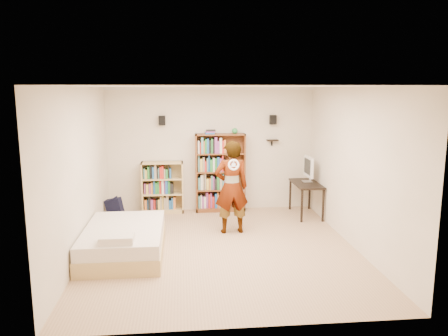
# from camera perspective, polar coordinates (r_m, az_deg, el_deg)

# --- Properties ---
(ground) EXTENTS (4.50, 5.00, 0.01)m
(ground) POSITION_cam_1_polar(r_m,az_deg,el_deg) (7.50, -0.32, -10.48)
(ground) COLOR tan
(ground) RESTS_ON ground
(room_shell) EXTENTS (4.52, 5.02, 2.71)m
(room_shell) POSITION_cam_1_polar(r_m,az_deg,el_deg) (7.07, -0.34, 2.98)
(room_shell) COLOR silver
(room_shell) RESTS_ON ground
(crown_molding) EXTENTS (4.50, 5.00, 0.06)m
(crown_molding) POSITION_cam_1_polar(r_m,az_deg,el_deg) (7.02, -0.34, 10.36)
(crown_molding) COLOR silver
(crown_molding) RESTS_ON room_shell
(speaker_left) EXTENTS (0.14, 0.12, 0.20)m
(speaker_left) POSITION_cam_1_polar(r_m,az_deg,el_deg) (9.42, -8.10, 6.17)
(speaker_left) COLOR black
(speaker_left) RESTS_ON room_shell
(speaker_right) EXTENTS (0.14, 0.12, 0.20)m
(speaker_right) POSITION_cam_1_polar(r_m,az_deg,el_deg) (9.62, 6.42, 6.29)
(speaker_right) COLOR black
(speaker_right) RESTS_ON room_shell
(wall_shelf) EXTENTS (0.25, 0.16, 0.02)m
(wall_shelf) POSITION_cam_1_polar(r_m,az_deg,el_deg) (9.67, 6.35, 3.63)
(wall_shelf) COLOR black
(wall_shelf) RESTS_ON room_shell
(tall_bookshelf) EXTENTS (1.08, 0.31, 1.71)m
(tall_bookshelf) POSITION_cam_1_polar(r_m,az_deg,el_deg) (9.54, -0.48, -0.63)
(tall_bookshelf) COLOR brown
(tall_bookshelf) RESTS_ON ground
(low_bookshelf) EXTENTS (0.89, 0.33, 1.11)m
(low_bookshelf) POSITION_cam_1_polar(r_m,az_deg,el_deg) (9.56, -8.02, -2.52)
(low_bookshelf) COLOR #D9BD74
(low_bookshelf) RESTS_ON ground
(computer_desk) EXTENTS (0.52, 1.03, 0.71)m
(computer_desk) POSITION_cam_1_polar(r_m,az_deg,el_deg) (9.46, 10.65, -4.01)
(computer_desk) COLOR black
(computer_desk) RESTS_ON ground
(imac) EXTENTS (0.18, 0.55, 0.54)m
(imac) POSITION_cam_1_polar(r_m,az_deg,el_deg) (9.45, 10.86, -0.17)
(imac) COLOR white
(imac) RESTS_ON computer_desk
(daybed) EXTENTS (1.26, 1.93, 0.57)m
(daybed) POSITION_cam_1_polar(r_m,az_deg,el_deg) (7.37, -12.92, -8.80)
(daybed) COLOR silver
(daybed) RESTS_ON ground
(person) EXTENTS (0.67, 0.47, 1.74)m
(person) POSITION_cam_1_polar(r_m,az_deg,el_deg) (8.09, 0.98, -2.52)
(person) COLOR black
(person) RESTS_ON ground
(wii_wheel) EXTENTS (0.20, 0.08, 0.20)m
(wii_wheel) POSITION_cam_1_polar(r_m,az_deg,el_deg) (7.68, 1.26, 0.41)
(wii_wheel) COLOR white
(wii_wheel) RESTS_ON person
(navy_bag) EXTENTS (0.39, 0.30, 0.47)m
(navy_bag) POSITION_cam_1_polar(r_m,az_deg,el_deg) (9.25, -14.04, -5.22)
(navy_bag) COLOR black
(navy_bag) RESTS_ON ground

